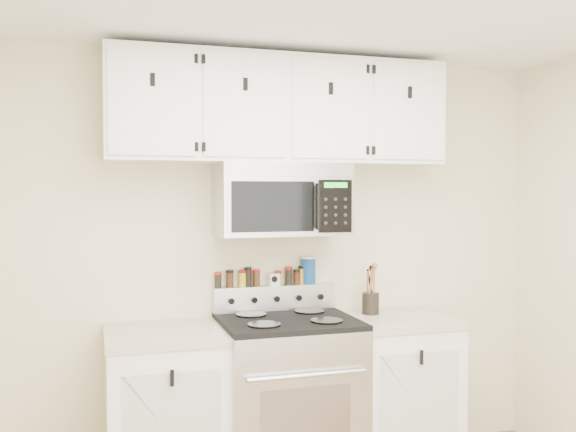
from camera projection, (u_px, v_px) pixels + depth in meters
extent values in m
cube|color=beige|center=(273.00, 260.00, 3.94)|extent=(3.50, 0.01, 2.50)
cube|color=#B7B7BA|center=(288.00, 403.00, 3.67)|extent=(0.76, 0.65, 0.92)
cube|color=black|center=(305.00, 424.00, 3.37)|extent=(0.50, 0.02, 0.40)
cube|color=black|center=(288.00, 321.00, 3.65)|extent=(0.76, 0.65, 0.03)
cube|color=#B7B7BA|center=(275.00, 298.00, 3.92)|extent=(0.76, 0.08, 0.15)
cylinder|color=black|center=(264.00, 325.00, 3.45)|extent=(0.18, 0.18, 0.01)
cylinder|color=black|center=(327.00, 321.00, 3.56)|extent=(0.18, 0.18, 0.01)
cylinder|color=black|center=(251.00, 315.00, 3.74)|extent=(0.18, 0.18, 0.01)
cylinder|color=black|center=(310.00, 311.00, 3.84)|extent=(0.18, 0.18, 0.01)
cube|color=white|center=(166.00, 418.00, 3.49)|extent=(0.62, 0.60, 0.88)
cube|color=tan|center=(165.00, 334.00, 3.47)|extent=(0.64, 0.62, 0.04)
cube|color=white|center=(396.00, 395.00, 3.89)|extent=(0.62, 0.60, 0.88)
cube|color=tan|center=(396.00, 319.00, 3.87)|extent=(0.64, 0.62, 0.04)
cube|color=#9E9EA3|center=(281.00, 199.00, 3.75)|extent=(0.76, 0.38, 0.42)
cube|color=#B7B7BA|center=(291.00, 169.00, 3.56)|extent=(0.73, 0.01, 0.08)
cube|color=black|center=(273.00, 207.00, 3.53)|extent=(0.47, 0.01, 0.28)
cube|color=black|center=(335.00, 206.00, 3.64)|extent=(0.20, 0.01, 0.30)
cylinder|color=black|center=(318.00, 206.00, 3.57)|extent=(0.03, 0.03, 0.26)
cube|color=white|center=(280.00, 110.00, 3.76)|extent=(2.00, 0.33, 0.62)
cube|color=white|center=(153.00, 101.00, 3.38)|extent=(0.46, 0.01, 0.57)
cube|color=black|center=(153.00, 79.00, 3.36)|extent=(0.02, 0.01, 0.07)
cube|color=white|center=(245.00, 105.00, 3.52)|extent=(0.46, 0.01, 0.57)
cube|color=black|center=(245.00, 84.00, 3.51)|extent=(0.03, 0.01, 0.07)
cube|color=white|center=(330.00, 108.00, 3.67)|extent=(0.46, 0.01, 0.57)
cube|color=black|center=(331.00, 88.00, 3.65)|extent=(0.03, 0.01, 0.07)
cube|color=white|center=(409.00, 111.00, 3.81)|extent=(0.46, 0.01, 0.57)
cube|color=black|center=(410.00, 92.00, 3.80)|extent=(0.02, 0.01, 0.07)
cylinder|color=black|center=(371.00, 304.00, 3.94)|extent=(0.10, 0.10, 0.13)
cylinder|color=brown|center=(371.00, 287.00, 3.94)|extent=(0.01, 0.01, 0.24)
cylinder|color=brown|center=(374.00, 286.00, 3.93)|extent=(0.01, 0.01, 0.26)
cylinder|color=brown|center=(367.00, 289.00, 3.94)|extent=(0.01, 0.01, 0.22)
cylinder|color=black|center=(371.00, 288.00, 3.95)|extent=(0.01, 0.01, 0.23)
cylinder|color=brown|center=(370.00, 287.00, 3.92)|extent=(0.01, 0.01, 0.25)
cube|color=white|center=(273.00, 279.00, 3.91)|extent=(0.07, 0.06, 0.07)
cylinder|color=navy|center=(308.00, 271.00, 3.97)|extent=(0.09, 0.09, 0.16)
cylinder|color=white|center=(308.00, 257.00, 3.97)|extent=(0.09, 0.09, 0.01)
cylinder|color=black|center=(218.00, 281.00, 3.81)|extent=(0.04, 0.04, 0.08)
cylinder|color=#A81D0C|center=(218.00, 273.00, 3.81)|extent=(0.04, 0.04, 0.02)
cylinder|color=#3B200E|center=(230.00, 280.00, 3.83)|extent=(0.04, 0.04, 0.09)
cylinder|color=black|center=(230.00, 272.00, 3.83)|extent=(0.05, 0.05, 0.02)
cylinder|color=gold|center=(242.00, 280.00, 3.86)|extent=(0.04, 0.04, 0.08)
cylinder|color=#9F0C0F|center=(242.00, 272.00, 3.85)|extent=(0.05, 0.05, 0.02)
cylinder|color=black|center=(248.00, 278.00, 3.87)|extent=(0.04, 0.04, 0.10)
cylinder|color=black|center=(248.00, 269.00, 3.86)|extent=(0.05, 0.05, 0.02)
cylinder|color=#3E270F|center=(257.00, 279.00, 3.88)|extent=(0.04, 0.04, 0.08)
cylinder|color=#A20C17|center=(257.00, 271.00, 3.88)|extent=(0.04, 0.04, 0.02)
cylinder|color=yellow|center=(278.00, 279.00, 3.92)|extent=(0.04, 0.04, 0.07)
cylinder|color=#9E0C10|center=(278.00, 272.00, 3.92)|extent=(0.04, 0.04, 0.02)
cylinder|color=black|center=(289.00, 277.00, 3.94)|extent=(0.04, 0.04, 0.10)
cylinder|color=#AF0D12|center=(289.00, 268.00, 3.94)|extent=(0.04, 0.04, 0.02)
cylinder|color=#401F0F|center=(297.00, 278.00, 3.95)|extent=(0.04, 0.04, 0.08)
cylinder|color=black|center=(297.00, 271.00, 3.95)|extent=(0.04, 0.04, 0.02)
cylinder|color=orange|center=(302.00, 276.00, 3.96)|extent=(0.04, 0.04, 0.10)
cylinder|color=black|center=(302.00, 267.00, 3.96)|extent=(0.05, 0.05, 0.02)
cylinder|color=black|center=(303.00, 278.00, 3.97)|extent=(0.04, 0.04, 0.08)
cylinder|color=black|center=(303.00, 270.00, 3.96)|extent=(0.04, 0.04, 0.02)
cylinder|color=yellow|center=(307.00, 277.00, 3.97)|extent=(0.04, 0.04, 0.09)
cylinder|color=black|center=(307.00, 269.00, 3.97)|extent=(0.04, 0.04, 0.02)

